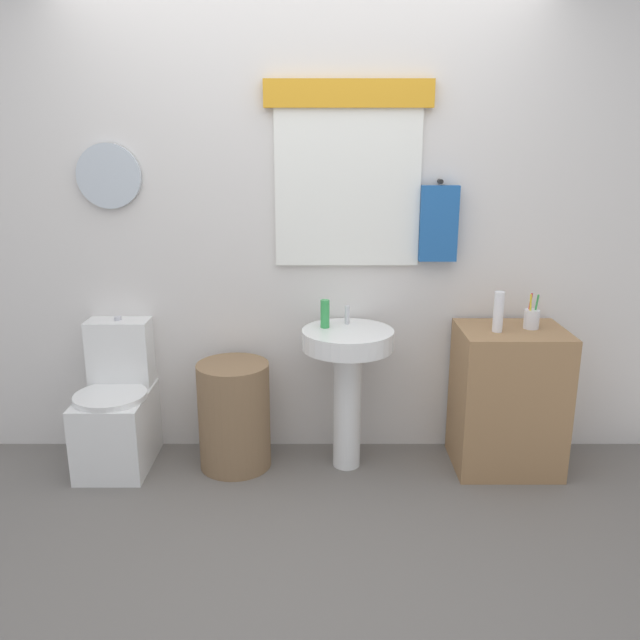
% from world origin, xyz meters
% --- Properties ---
extents(ground_plane, '(8.00, 8.00, 0.00)m').
position_xyz_m(ground_plane, '(0.00, 0.00, 0.00)').
color(ground_plane, slate).
extents(back_wall, '(4.40, 0.18, 2.60)m').
position_xyz_m(back_wall, '(0.00, 1.15, 1.31)').
color(back_wall, silver).
rests_on(back_wall, ground_plane).
extents(toilet, '(0.38, 0.51, 0.81)m').
position_xyz_m(toilet, '(-1.02, 0.89, 0.30)').
color(toilet, white).
rests_on(toilet, ground_plane).
extents(laundry_hamper, '(0.39, 0.39, 0.59)m').
position_xyz_m(laundry_hamper, '(-0.37, 0.85, 0.30)').
color(laundry_hamper, '#846647').
rests_on(laundry_hamper, ground_plane).
extents(pedestal_sink, '(0.48, 0.48, 0.78)m').
position_xyz_m(pedestal_sink, '(0.24, 0.85, 0.58)').
color(pedestal_sink, white).
rests_on(pedestal_sink, ground_plane).
extents(faucet, '(0.03, 0.03, 0.10)m').
position_xyz_m(faucet, '(0.24, 0.97, 0.83)').
color(faucet, silver).
rests_on(faucet, pedestal_sink).
extents(wooden_cabinet, '(0.55, 0.44, 0.78)m').
position_xyz_m(wooden_cabinet, '(1.11, 0.85, 0.39)').
color(wooden_cabinet, '#9E754C').
rests_on(wooden_cabinet, ground_plane).
extents(soap_bottle, '(0.05, 0.05, 0.15)m').
position_xyz_m(soap_bottle, '(0.12, 0.90, 0.85)').
color(soap_bottle, green).
rests_on(soap_bottle, pedestal_sink).
extents(lotion_bottle, '(0.05, 0.05, 0.21)m').
position_xyz_m(lotion_bottle, '(1.01, 0.81, 0.89)').
color(lotion_bottle, white).
rests_on(lotion_bottle, wooden_cabinet).
extents(toothbrush_cup, '(0.08, 0.08, 0.19)m').
position_xyz_m(toothbrush_cup, '(1.20, 0.87, 0.84)').
color(toothbrush_cup, silver).
rests_on(toothbrush_cup, wooden_cabinet).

